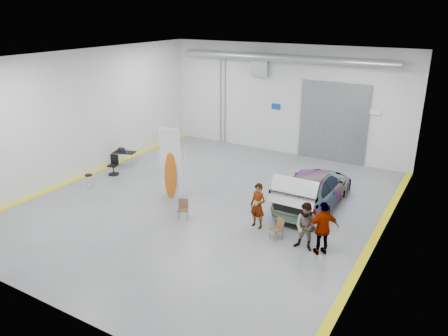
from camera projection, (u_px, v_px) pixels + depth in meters
The scene contains 13 objects.
ground at pixel (207, 202), 18.55m from camera, with size 16.00×16.00×0.00m, color slate.
room_shell at pixel (238, 99), 18.82m from camera, with size 14.02×16.18×6.01m.
sedan_car at pixel (314, 188), 18.00m from camera, with size 2.13×5.22×1.51m, color white.
person_a at pixel (258, 206), 16.15m from camera, with size 0.63×0.42×1.75m, color #8A5F4B.
person_b at pixel (306, 227), 14.62m from camera, with size 0.84×0.64×1.72m, color slate.
person_c at pixel (323, 228), 14.35m from camera, with size 1.09×0.45×1.87m, color brown.
surfboard_display at pixel (169, 168), 18.56m from camera, with size 0.92×0.41×3.31m.
folding_chair_near at pixel (183, 213), 16.95m from camera, with size 0.51×0.55×0.80m.
folding_chair_far at pixel (276, 233), 15.47m from camera, with size 0.51×0.55×0.80m.
shop_stool at pixel (89, 182), 19.81m from camera, with size 0.35×0.35×0.68m.
work_table at pixel (124, 152), 22.73m from camera, with size 1.25×0.90×0.92m.
office_chair at pixel (114, 166), 21.49m from camera, with size 0.53×0.55×0.98m.
trunk_lid at pixel (293, 190), 15.82m from camera, with size 1.77×1.07×0.04m, color silver.
Camera 1 is at (9.22, -14.20, 7.75)m, focal length 35.00 mm.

